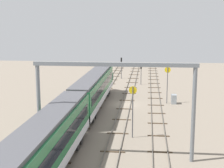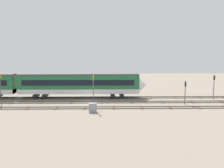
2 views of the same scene
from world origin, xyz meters
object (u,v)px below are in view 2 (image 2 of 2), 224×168
object	(u,v)px
train	(20,85)
signal_light_trackside_approach	(185,89)
speed_sign_mid_trackside	(93,88)
speed_sign_near_foreground	(0,85)
signal_light_trackside_departure	(214,84)
relay_cabinet	(93,108)

from	to	relation	value
train	signal_light_trackside_approach	distance (m)	31.99
train	speed_sign_mid_trackside	bearing A→B (deg)	-35.29
train	speed_sign_near_foreground	xyz separation A→B (m)	(-1.24, -6.24, 0.91)
speed_sign_near_foreground	signal_light_trackside_departure	xyz separation A→B (m)	(39.63, 4.36, -0.48)
speed_sign_near_foreground	signal_light_trackside_approach	world-z (taller)	speed_sign_near_foreground
relay_cabinet	signal_light_trackside_departure	bearing A→B (deg)	23.25
speed_sign_mid_trackside	relay_cabinet	distance (m)	3.13
train	speed_sign_mid_trackside	size ratio (longest dim) A/B	8.84
signal_light_trackside_departure	signal_light_trackside_approach	bearing A→B (deg)	-147.12
speed_sign_mid_trackside	signal_light_trackside_approach	xyz separation A→B (m)	(16.08, 4.35, -0.94)
signal_light_trackside_approach	signal_light_trackside_departure	world-z (taller)	signal_light_trackside_departure
signal_light_trackside_departure	train	bearing A→B (deg)	177.19
speed_sign_mid_trackside	relay_cabinet	size ratio (longest dim) A/B	3.98
speed_sign_near_foreground	speed_sign_mid_trackside	world-z (taller)	speed_sign_mid_trackside
speed_sign_near_foreground	train	bearing A→B (deg)	78.78
train	signal_light_trackside_approach	xyz separation A→B (m)	(31.34, -6.44, 0.07)
train	relay_cabinet	world-z (taller)	train
speed_sign_near_foreground	signal_light_trackside_departure	distance (m)	39.87
speed_sign_near_foreground	signal_light_trackside_approach	xyz separation A→B (m)	(32.57, -0.20, -0.84)
signal_light_trackside_departure	relay_cabinet	distance (m)	25.36
signal_light_trackside_approach	relay_cabinet	size ratio (longest dim) A/B	2.88
signal_light_trackside_approach	train	bearing A→B (deg)	168.38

